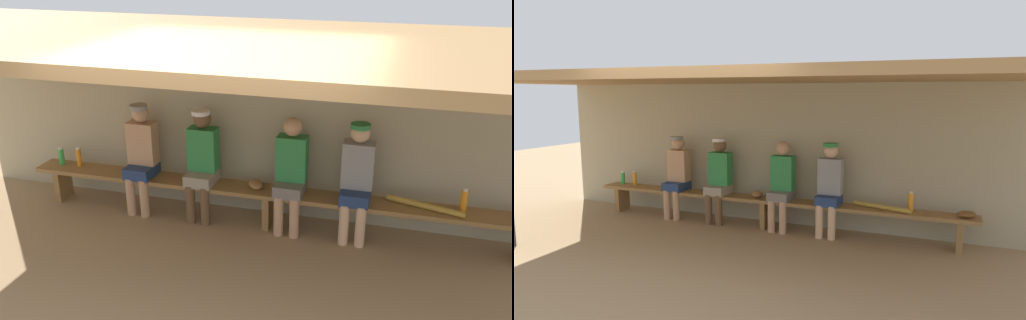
% 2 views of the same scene
% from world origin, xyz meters
% --- Properties ---
extents(ground_plane, '(24.00, 24.00, 0.00)m').
position_xyz_m(ground_plane, '(0.00, 0.00, 0.00)').
color(ground_plane, '#9E7F59').
extents(back_wall, '(8.00, 0.20, 2.20)m').
position_xyz_m(back_wall, '(0.00, 2.00, 1.10)').
color(back_wall, tan).
rests_on(back_wall, ground).
extents(dugout_roof, '(8.00, 2.80, 0.12)m').
position_xyz_m(dugout_roof, '(0.00, 0.70, 2.26)').
color(dugout_roof, '#9E7547').
rests_on(dugout_roof, back_wall).
extents(bench, '(6.00, 0.36, 0.46)m').
position_xyz_m(bench, '(0.00, 1.55, 0.39)').
color(bench, olive).
rests_on(bench, ground).
extents(player_in_red, '(0.34, 0.42, 1.34)m').
position_xyz_m(player_in_red, '(0.26, 1.55, 0.73)').
color(player_in_red, slate).
rests_on(player_in_red, ground).
extents(player_shirtless_tan, '(0.34, 0.42, 1.34)m').
position_xyz_m(player_shirtless_tan, '(-1.59, 1.55, 0.75)').
color(player_shirtless_tan, navy).
rests_on(player_shirtless_tan, ground).
extents(player_with_sunglasses, '(0.34, 0.42, 1.34)m').
position_xyz_m(player_with_sunglasses, '(0.99, 1.55, 0.75)').
color(player_with_sunglasses, navy).
rests_on(player_with_sunglasses, ground).
extents(player_middle, '(0.34, 0.42, 1.34)m').
position_xyz_m(player_middle, '(-0.81, 1.55, 0.75)').
color(player_middle, gray).
rests_on(player_middle, ground).
extents(water_bottle_green, '(0.07, 0.07, 0.23)m').
position_xyz_m(water_bottle_green, '(-2.75, 1.59, 0.57)').
color(water_bottle_green, green).
rests_on(water_bottle_green, bench).
extents(water_bottle_clear, '(0.06, 0.06, 0.25)m').
position_xyz_m(water_bottle_clear, '(-2.50, 1.60, 0.58)').
color(water_bottle_clear, orange).
rests_on(water_bottle_clear, bench).
extents(water_bottle_orange, '(0.07, 0.07, 0.27)m').
position_xyz_m(water_bottle_orange, '(2.12, 1.57, 0.59)').
color(water_bottle_orange, orange).
rests_on(water_bottle_orange, bench).
extents(baseball_glove_tan, '(0.26, 0.29, 0.09)m').
position_xyz_m(baseball_glove_tan, '(-0.15, 1.57, 0.51)').
color(baseball_glove_tan, olive).
rests_on(baseball_glove_tan, bench).
extents(baseball_bat, '(0.82, 0.30, 0.07)m').
position_xyz_m(baseball_bat, '(1.74, 1.55, 0.49)').
color(baseball_bat, '#B28C33').
rests_on(baseball_bat, bench).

